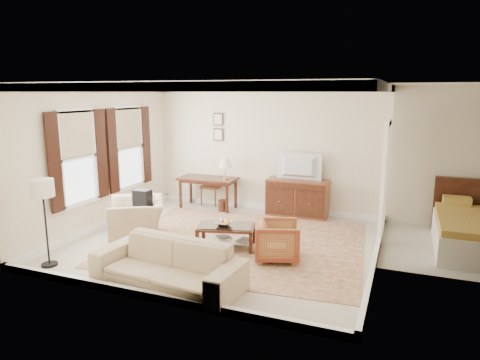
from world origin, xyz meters
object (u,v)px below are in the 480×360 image
Objects in this scene: sideboard at (297,198)px; coffee_table at (226,231)px; writing_desk at (208,182)px; tv at (298,158)px; striped_armchair at (277,239)px; club_armchair at (137,212)px; sofa at (167,257)px.

sideboard reaches higher than coffee_table.
writing_desk is 2.27m from tv.
club_armchair reaches higher than striped_armchair.
club_armchair is 2.30m from sofa.
sideboard is at bearing -90.00° from tv.
club_armchair is (-1.81, -0.12, 0.18)m from coffee_table.
writing_desk is at bearing 3.49° from tv.
writing_desk is at bearing 122.50° from coffee_table.
club_armchair is at bearing 140.95° from sofa.
tv is (0.00, -0.02, 0.91)m from sideboard.
sofa is at bearing -101.73° from sideboard.
club_armchair is at bearing 45.59° from tv.
striped_armchair is at bearing 57.62° from sofa.
writing_desk is 2.76m from coffee_table.
sofa is at bearing 123.37° from striped_armchair.
tv is 1.33× the size of striped_armchair.
striped_armchair is (1.02, -0.20, 0.04)m from coffee_table.
club_armchair is (-0.34, -2.43, -0.14)m from writing_desk.
striped_armchair is at bearing -45.25° from writing_desk.
writing_desk is 1.89× the size of striped_armchair.
coffee_table is 1.83m from club_armchair.
writing_desk is 4.25m from sofa.
sideboard is at bearing -11.77° from striped_armchair.
coffee_table is 1.53× the size of striped_armchair.
sofa is (1.29, -4.04, -0.21)m from writing_desk.
sideboard is (2.16, 0.15, -0.22)m from writing_desk.
sofa is at bearing 12.35° from club_armchair.
sideboard is 2.68m from striped_armchair.
striped_armchair is 0.33× the size of sofa.
coffee_table is (1.47, -2.31, -0.32)m from writing_desk.
sideboard is at bearing 4.02° from writing_desk.
club_armchair is (-2.83, 0.08, 0.14)m from striped_armchair.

